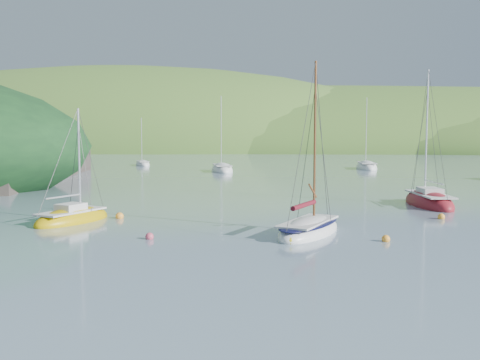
# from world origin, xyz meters

# --- Properties ---
(ground) EXTENTS (700.00, 700.00, 0.00)m
(ground) POSITION_xyz_m (0.00, 0.00, 0.00)
(ground) COLOR slate
(ground) RESTS_ON ground
(shoreline_hills) EXTENTS (690.00, 135.00, 56.00)m
(shoreline_hills) POSITION_xyz_m (-9.66, 172.42, 0.00)
(shoreline_hills) COLOR #41712B
(shoreline_hills) RESTS_ON ground
(daysailer_white) EXTENTS (4.40, 6.50, 9.40)m
(daysailer_white) POSITION_xyz_m (2.89, 4.07, 0.22)
(daysailer_white) COLOR silver
(daysailer_white) RESTS_ON ground
(sloop_red) EXTENTS (3.11, 7.31, 10.51)m
(sloop_red) POSITION_xyz_m (11.75, 15.83, 0.21)
(sloop_red) COLOR maroon
(sloop_red) RESTS_ON ground
(sailboat_yellow) EXTENTS (3.98, 5.82, 7.18)m
(sailboat_yellow) POSITION_xyz_m (-10.58, 6.52, 0.17)
(sailboat_yellow) COLOR #BA9907
(sailboat_yellow) RESTS_ON ground
(distant_sloop_a) EXTENTS (4.60, 8.33, 11.27)m
(distant_sloop_a) POSITION_xyz_m (-7.41, 49.53, 0.19)
(distant_sloop_a) COLOR silver
(distant_sloop_a) RESTS_ON ground
(distant_sloop_b) EXTENTS (2.87, 8.05, 11.46)m
(distant_sloop_b) POSITION_xyz_m (13.12, 57.16, 0.19)
(distant_sloop_b) COLOR silver
(distant_sloop_b) RESTS_ON ground
(distant_sloop_c) EXTENTS (4.35, 6.29, 8.50)m
(distant_sloop_c) POSITION_xyz_m (-22.26, 62.70, 0.16)
(distant_sloop_c) COLOR silver
(distant_sloop_c) RESTS_ON ground
(mooring_buoys) EXTENTS (19.69, 8.64, 0.49)m
(mooring_buoys) POSITION_xyz_m (0.22, 5.14, 0.12)
(mooring_buoys) COLOR yellow
(mooring_buoys) RESTS_ON ground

